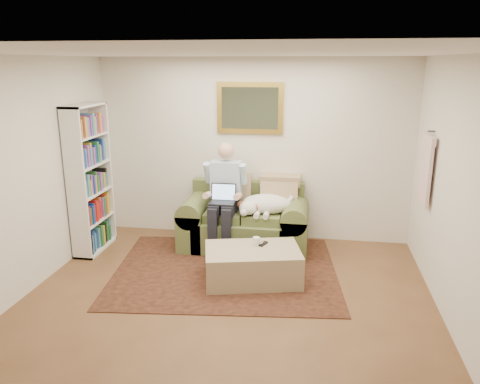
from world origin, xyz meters
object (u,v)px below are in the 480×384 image
(seated_man, at_px, (224,199))
(bookshelf, at_px, (90,179))
(ottoman, at_px, (252,265))
(coffee_mug, at_px, (256,241))
(laptop, at_px, (223,198))
(sleeping_dog, at_px, (267,204))
(sofa, at_px, (245,226))

(seated_man, distance_m, bookshelf, 1.83)
(ottoman, bearing_deg, bookshelf, 164.84)
(coffee_mug, relative_size, bookshelf, 0.05)
(seated_man, xyz_separation_m, laptop, (0.00, -0.07, 0.04))
(ottoman, distance_m, bookshelf, 2.52)
(laptop, relative_size, sleeping_dog, 0.47)
(sofa, height_order, ottoman, sofa)
(ottoman, bearing_deg, sleeping_dog, 86.66)
(laptop, relative_size, bookshelf, 0.17)
(sofa, height_order, seated_man, seated_man)
(sleeping_dog, xyz_separation_m, coffee_mug, (-0.03, -0.83, -0.22))
(seated_man, height_order, coffee_mug, seated_man)
(seated_man, bearing_deg, laptop, -90.00)
(coffee_mug, bearing_deg, sofa, 107.19)
(laptop, distance_m, sleeping_dog, 0.60)
(sofa, distance_m, bookshelf, 2.21)
(ottoman, xyz_separation_m, bookshelf, (-2.31, 0.63, 0.80))
(sofa, height_order, bookshelf, bookshelf)
(laptop, height_order, ottoman, laptop)
(coffee_mug, height_order, bookshelf, bookshelf)
(sofa, distance_m, coffee_mug, 0.98)
(seated_man, relative_size, sleeping_dog, 2.04)
(seated_man, distance_m, laptop, 0.08)
(sleeping_dog, relative_size, coffee_mug, 7.21)
(ottoman, bearing_deg, sofa, 103.82)
(sofa, bearing_deg, laptop, -138.98)
(sofa, height_order, laptop, laptop)
(seated_man, distance_m, coffee_mug, 0.98)
(laptop, bearing_deg, sofa, 41.02)
(laptop, height_order, coffee_mug, laptop)
(sofa, bearing_deg, bookshelf, -168.35)
(laptop, distance_m, coffee_mug, 0.94)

